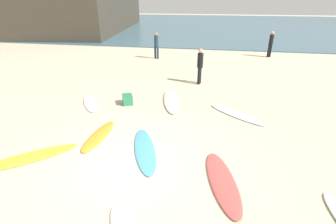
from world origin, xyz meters
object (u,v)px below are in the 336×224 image
Objects in this scene: surfboard_6 at (145,150)px; beachgoer_mid at (271,43)px; beach_cooler at (128,99)px; surfboard_4 at (171,101)px; beachgoer_near at (200,65)px; surfboard_1 at (223,181)px; surfboard_7 at (99,136)px; surfboard_5 at (28,158)px; surfboard_3 at (90,103)px; beachgoer_far at (156,44)px; surfboard_2 at (236,114)px.

surfboard_6 is 14.21m from beachgoer_mid.
surfboard_6 is 4.96× the size of beach_cooler.
surfboard_4 is at bearing 16.65° from beach_cooler.
beachgoer_near is (1.12, 6.19, 0.93)m from surfboard_6.
beachgoer_mid is (4.53, 6.81, 0.03)m from beachgoer_near.
surfboard_4 is 10.93m from beachgoer_mid.
surfboard_7 is at bearing 145.43° from surfboard_1.
beach_cooler reaches higher than surfboard_5.
surfboard_1 is 6.46m from surfboard_3.
surfboard_6 is at bearing 73.81° from surfboard_4.
surfboard_1 is 5.13m from surfboard_5.
beachgoer_far is at bearing -86.99° from surfboard_4.
surfboard_2 is 1.36× the size of beachgoer_near.
surfboard_2 is at bearing -96.68° from surfboard_5.
beachgoer_near is (2.73, 5.71, 0.92)m from surfboard_7.
beachgoer_mid is at bearing 45.57° from surfboard_6.
surfboard_3 is 5.43m from beachgoer_near.
beachgoer_near reaches higher than surfboard_1.
surfboard_5 is 1.48× the size of beachgoer_near.
beachgoer_far is at bearing 44.64° from beachgoer_near.
beachgoer_mid reaches higher than surfboard_4.
surfboard_2 is 1.18× the size of surfboard_3.
surfboard_2 is at bearing -143.79° from beachgoer_near.
surfboard_2 is 0.92× the size of surfboard_5.
beach_cooler is (-1.69, -0.51, 0.15)m from surfboard_4.
surfboard_6 is 1.36× the size of beachgoer_near.
surfboard_5 is at bearing -161.05° from beachgoer_mid.
beachgoer_mid is at bearing 53.97° from beach_cooler.
surfboard_6 is 3.47m from beach_cooler.
surfboard_2 is 4.28m from beach_cooler.
beachgoer_far reaches higher than surfboard_3.
beach_cooler is at bearing 150.08° from beachgoer_near.
surfboard_5 reaches higher than surfboard_2.
surfboard_6 is at bearing -112.67° from surfboard_5.
beach_cooler is at bearing -88.64° from surfboard_7.
beach_cooler is at bearing 109.66° from beachgoer_far.
surfboard_4 is 0.99× the size of surfboard_5.
beachgoer_mid reaches higher than beach_cooler.
surfboard_1 is at bearing 110.83° from surfboard_3.
beachgoer_near is at bearing -70.03° from surfboard_5.
surfboard_6 is (-2.13, 0.95, -0.00)m from surfboard_1.
surfboard_7 is (-3.74, 1.44, 0.00)m from surfboard_1.
beachgoer_mid is 3.76× the size of beach_cooler.
surfboard_1 is 0.97× the size of surfboard_2.
surfboard_1 is at bearing -160.94° from beachgoer_near.
surfboard_6 is 6.36m from beachgoer_near.
surfboard_7 is at bearing -91.14° from beach_cooler.
surfboard_3 is 0.78× the size of surfboard_4.
surfboard_6 is 11.37m from beachgoer_far.
surfboard_2 is 9.67m from beachgoer_far.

